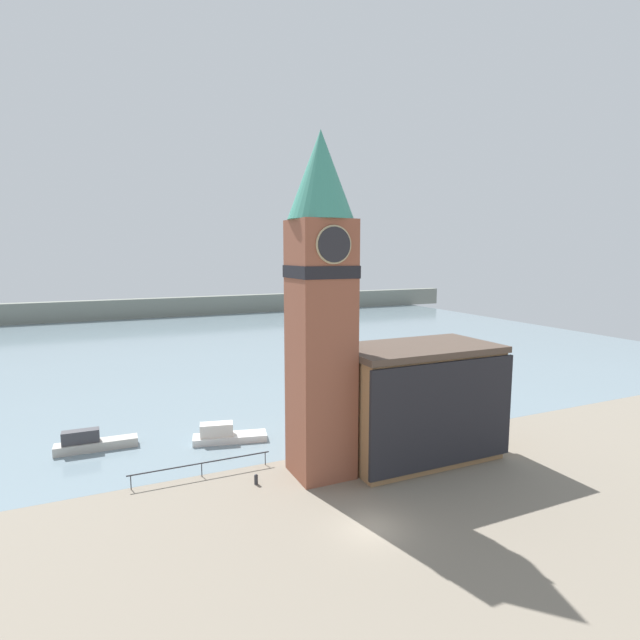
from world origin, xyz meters
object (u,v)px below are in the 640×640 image
(pier_building, at_px, (418,401))
(boat_near, at_px, (225,435))
(boat_far, at_px, (92,443))
(clock_tower, at_px, (321,298))
(mooring_bollard_near, at_px, (256,479))
(mooring_bollard_far, at_px, (294,465))

(pier_building, height_order, boat_near, pier_building)
(boat_near, xyz_separation_m, boat_far, (-10.89, 2.78, 0.06))
(clock_tower, relative_size, boat_far, 3.80)
(boat_near, distance_m, mooring_bollard_near, 9.21)
(clock_tower, xyz_separation_m, mooring_bollard_far, (-1.74, 1.28, -13.09))
(pier_building, distance_m, mooring_bollard_far, 11.30)
(pier_building, bearing_deg, mooring_bollard_far, 170.75)
(clock_tower, bearing_deg, boat_near, 118.22)
(pier_building, distance_m, mooring_bollard_near, 14.34)
(mooring_bollard_near, distance_m, mooring_bollard_far, 3.49)
(boat_near, bearing_deg, boat_far, 178.21)
(pier_building, xyz_separation_m, mooring_bollard_near, (-13.67, 0.68, -4.29))
(mooring_bollard_far, bearing_deg, boat_near, 112.22)
(clock_tower, height_order, mooring_bollard_near, clock_tower)
(boat_far, bearing_deg, pier_building, -25.39)
(clock_tower, distance_m, boat_near, 16.81)
(boat_near, height_order, mooring_bollard_far, boat_near)
(pier_building, distance_m, boat_near, 17.37)
(pier_building, relative_size, boat_near, 1.93)
(boat_near, height_order, mooring_bollard_near, boat_near)
(pier_building, bearing_deg, clock_tower, 177.35)
(mooring_bollard_near, bearing_deg, clock_tower, -3.19)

